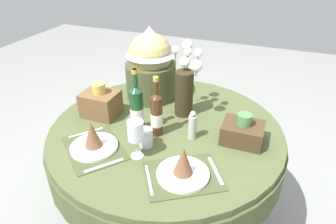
% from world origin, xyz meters
% --- Properties ---
extents(ground, '(8.00, 8.00, 0.00)m').
position_xyz_m(ground, '(0.00, 0.00, 0.00)').
color(ground, gray).
extents(dining_table, '(1.34, 1.34, 0.73)m').
position_xyz_m(dining_table, '(0.00, 0.00, 0.60)').
color(dining_table, '#4C5633').
rests_on(dining_table, ground).
extents(place_setting_left, '(0.43, 0.42, 0.16)m').
position_xyz_m(place_setting_left, '(-0.27, -0.32, 0.78)').
color(place_setting_left, '#41492B').
rests_on(place_setting_left, dining_table).
extents(place_setting_right, '(0.43, 0.40, 0.16)m').
position_xyz_m(place_setting_right, '(0.22, -0.35, 0.78)').
color(place_setting_right, '#41492B').
rests_on(place_setting_right, dining_table).
extents(flower_vase, '(0.20, 0.21, 0.43)m').
position_xyz_m(flower_vase, '(0.05, 0.18, 0.93)').
color(flower_vase, '#332819').
rests_on(flower_vase, dining_table).
extents(wine_bottle_left, '(0.07, 0.07, 0.34)m').
position_xyz_m(wine_bottle_left, '(-0.02, -0.08, 0.86)').
color(wine_bottle_left, '#422814').
rests_on(wine_bottle_left, dining_table).
extents(wine_bottle_centre, '(0.07, 0.07, 0.37)m').
position_xyz_m(wine_bottle_centre, '(-0.13, -0.09, 0.87)').
color(wine_bottle_centre, '#194223').
rests_on(wine_bottle_centre, dining_table).
extents(wine_glass_left, '(0.08, 0.08, 0.20)m').
position_xyz_m(wine_glass_left, '(-0.04, -0.29, 0.88)').
color(wine_glass_left, silver).
rests_on(wine_glass_left, dining_table).
extents(tumbler_near_right, '(0.07, 0.07, 0.10)m').
position_xyz_m(tumbler_near_right, '(-0.03, -0.20, 0.78)').
color(tumbler_near_right, silver).
rests_on(tumbler_near_right, dining_table).
extents(pepper_mill, '(0.04, 0.04, 0.17)m').
position_xyz_m(pepper_mill, '(0.17, -0.05, 0.81)').
color(pepper_mill, '#B7B2AD').
rests_on(pepper_mill, dining_table).
extents(gift_tub_back_left, '(0.33, 0.33, 0.47)m').
position_xyz_m(gift_tub_back_left, '(-0.23, 0.32, 0.98)').
color(gift_tub_back_left, '#474C2D').
rests_on(gift_tub_back_left, dining_table).
extents(woven_basket_side_left, '(0.21, 0.17, 0.21)m').
position_xyz_m(woven_basket_side_left, '(-0.41, -0.01, 0.81)').
color(woven_basket_side_left, brown).
rests_on(woven_basket_side_left, dining_table).
extents(woven_basket_side_right, '(0.21, 0.17, 0.16)m').
position_xyz_m(woven_basket_side_right, '(0.42, 0.02, 0.79)').
color(woven_basket_side_right, '#47331E').
rests_on(woven_basket_side_right, dining_table).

